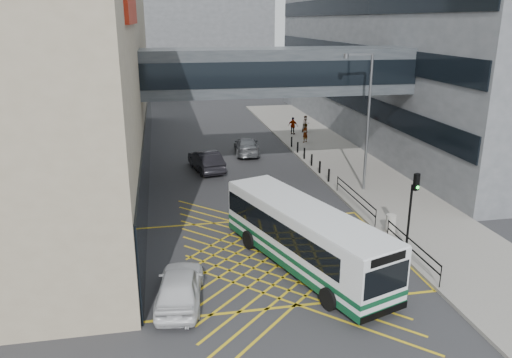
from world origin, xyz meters
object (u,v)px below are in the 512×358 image
pedestrian_b (306,124)px  pedestrian_c (293,126)px  bus (303,235)px  traffic_light (413,200)px  car_dark (206,160)px  street_lamp (366,115)px  litter_bin (391,223)px  car_silver (247,145)px  pedestrian_a (305,133)px  car_white (180,286)px

pedestrian_b → pedestrian_c: 1.59m
bus → traffic_light: bearing=-14.2°
car_dark → street_lamp: 12.43m
bus → litter_bin: 6.20m
litter_bin → pedestrian_c: pedestrian_c is taller
car_silver → pedestrian_a: size_ratio=2.81×
car_silver → pedestrian_a: (5.81, 2.49, 0.27)m
street_lamp → traffic_light: bearing=-100.5°
car_white → car_silver: car_white is taller
bus → pedestrian_a: (6.76, 22.79, -0.54)m
pedestrian_c → bus: bearing=114.3°
litter_bin → pedestrian_c: bearing=87.6°
pedestrian_c → street_lamp: bearing=128.7°
car_dark → car_silver: (3.80, 4.22, -0.04)m
bus → car_dark: bearing=80.8°
pedestrian_a → pedestrian_c: size_ratio=1.01×
car_white → traffic_light: traffic_light is taller
car_white → pedestrian_b: size_ratio=2.85×
street_lamp → pedestrian_a: size_ratio=5.12×
traffic_light → street_lamp: street_lamp is taller
bus → car_white: bearing=-179.2°
bus → litter_bin: bearing=5.8°
car_silver → pedestrian_c: bearing=-128.5°
car_dark → street_lamp: street_lamp is taller
car_dark → traffic_light: (8.33, -15.59, 1.89)m
pedestrian_c → pedestrian_a: bearing=132.2°
car_white → pedestrian_a: pedestrian_a is taller
pedestrian_a → traffic_light: bearing=53.7°
street_lamp → bus: bearing=-128.4°
street_lamp → litter_bin: (-1.11, -6.76, -4.49)m
traffic_light → bus: bearing=163.8°
car_silver → pedestrian_b: size_ratio=2.89×
traffic_light → car_white: bearing=171.6°
car_white → street_lamp: 17.32m
litter_bin → traffic_light: bearing=-91.9°
car_silver → traffic_light: traffic_light is taller
traffic_light → litter_bin: 2.94m
car_silver → pedestrian_a: bearing=-151.7°
traffic_light → pedestrian_a: (1.28, 22.30, -1.66)m
bus → pedestrian_a: bus is taller
traffic_light → street_lamp: size_ratio=0.44×
car_dark → litter_bin: 15.89m
traffic_light → pedestrian_a: bearing=65.4°
pedestrian_a → bus: bearing=40.4°
traffic_light → pedestrian_b: 26.47m
bus → car_white: (-5.62, -2.06, -0.80)m
car_dark → bus: bearing=89.0°
street_lamp → litter_bin: bearing=-102.2°
car_dark → pedestrian_a: 11.73m
car_dark → traffic_light: 17.78m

